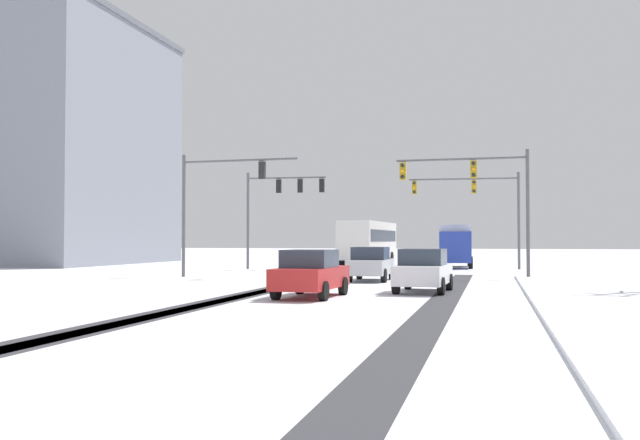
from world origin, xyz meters
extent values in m
cube|color=#38383D|center=(-1.51, 15.77, 0.00)|extent=(1.02, 34.69, 0.01)
cube|color=#38383D|center=(-1.21, 15.77, 0.00)|extent=(0.90, 34.69, 0.01)
cube|color=#38383D|center=(5.57, 15.77, 0.00)|extent=(0.98, 34.69, 0.01)
cube|color=white|center=(10.25, 14.19, 0.06)|extent=(4.00, 34.69, 0.12)
cylinder|color=#56565B|center=(-8.85, 37.53, 3.25)|extent=(0.18, 0.18, 6.50)
cylinder|color=#56565B|center=(-6.18, 37.67, 6.10)|extent=(5.34, 0.39, 0.12)
cube|color=black|center=(-6.72, 37.64, 5.55)|extent=(0.33, 0.26, 0.90)
sphere|color=black|center=(-6.73, 37.80, 5.85)|extent=(0.20, 0.20, 0.20)
sphere|color=orange|center=(-6.73, 37.80, 5.55)|extent=(0.20, 0.20, 0.20)
sphere|color=black|center=(-6.73, 37.80, 5.25)|extent=(0.20, 0.20, 0.20)
cube|color=black|center=(-5.25, 37.72, 5.55)|extent=(0.33, 0.26, 0.90)
sphere|color=black|center=(-5.26, 37.88, 5.85)|extent=(0.20, 0.20, 0.20)
sphere|color=orange|center=(-5.26, 37.88, 5.55)|extent=(0.20, 0.20, 0.20)
sphere|color=black|center=(-5.26, 37.88, 5.25)|extent=(0.20, 0.20, 0.20)
cube|color=black|center=(-3.78, 37.79, 5.55)|extent=(0.33, 0.26, 0.90)
sphere|color=black|center=(-3.79, 37.95, 5.85)|extent=(0.20, 0.20, 0.20)
sphere|color=orange|center=(-3.79, 37.95, 5.55)|extent=(0.20, 0.20, 0.20)
sphere|color=black|center=(-3.79, 37.95, 5.25)|extent=(0.20, 0.20, 0.20)
cylinder|color=#56565B|center=(-8.85, 27.53, 3.25)|extent=(0.18, 0.18, 6.50)
cylinder|color=#56565B|center=(-5.67, 27.40, 6.10)|extent=(6.38, 0.38, 0.12)
cube|color=black|center=(-4.39, 27.35, 5.55)|extent=(0.33, 0.25, 0.90)
sphere|color=black|center=(-4.38, 27.51, 5.85)|extent=(0.20, 0.20, 0.20)
sphere|color=orange|center=(-4.38, 27.51, 5.55)|extent=(0.20, 0.20, 0.20)
sphere|color=black|center=(-4.38, 27.51, 5.25)|extent=(0.20, 0.20, 0.20)
cylinder|color=#56565B|center=(8.85, 41.53, 3.25)|extent=(0.18, 0.18, 6.50)
cylinder|color=#56565B|center=(5.22, 41.33, 6.10)|extent=(7.28, 0.53, 0.12)
cube|color=#B79319|center=(5.94, 41.37, 5.55)|extent=(0.33, 0.26, 0.90)
sphere|color=black|center=(5.95, 41.21, 5.85)|extent=(0.20, 0.20, 0.20)
sphere|color=orange|center=(5.95, 41.21, 5.55)|extent=(0.20, 0.20, 0.20)
sphere|color=black|center=(5.95, 41.21, 5.25)|extent=(0.20, 0.20, 0.20)
cube|color=#B79319|center=(1.94, 41.14, 5.55)|extent=(0.33, 0.26, 0.90)
sphere|color=black|center=(1.95, 40.98, 5.85)|extent=(0.20, 0.20, 0.20)
sphere|color=orange|center=(1.95, 40.98, 5.55)|extent=(0.20, 0.20, 0.20)
sphere|color=black|center=(1.95, 40.98, 5.25)|extent=(0.20, 0.20, 0.20)
cylinder|color=#56565B|center=(8.85, 29.53, 3.25)|extent=(0.18, 0.18, 6.50)
cylinder|color=#56565B|center=(5.56, 29.59, 6.10)|extent=(6.59, 0.23, 0.12)
cube|color=#B79319|center=(6.22, 29.58, 5.55)|extent=(0.32, 0.25, 0.90)
sphere|color=black|center=(6.21, 29.42, 5.85)|extent=(0.20, 0.20, 0.20)
sphere|color=orange|center=(6.21, 29.42, 5.55)|extent=(0.20, 0.20, 0.20)
sphere|color=black|center=(6.21, 29.42, 5.25)|extent=(0.20, 0.20, 0.20)
cube|color=#B79319|center=(2.60, 29.64, 5.55)|extent=(0.32, 0.25, 0.90)
sphere|color=black|center=(2.59, 29.48, 5.85)|extent=(0.20, 0.20, 0.20)
sphere|color=orange|center=(2.59, 29.48, 5.55)|extent=(0.20, 0.20, 0.20)
sphere|color=black|center=(2.59, 29.48, 5.25)|extent=(0.20, 0.20, 0.20)
cube|color=#B7BABF|center=(1.49, 26.21, 0.67)|extent=(1.70, 4.10, 0.70)
cube|color=#2D3847|center=(1.49, 26.06, 1.32)|extent=(1.56, 1.90, 0.60)
cylinder|color=black|center=(0.68, 27.48, 0.32)|extent=(0.22, 0.64, 0.64)
cylinder|color=black|center=(2.29, 27.48, 0.32)|extent=(0.22, 0.64, 0.64)
cylinder|color=black|center=(0.68, 24.94, 0.32)|extent=(0.22, 0.64, 0.64)
cylinder|color=black|center=(2.29, 24.94, 0.32)|extent=(0.22, 0.64, 0.64)
cube|color=silver|center=(4.61, 19.61, 0.67)|extent=(1.92, 4.19, 0.70)
cube|color=#2D3847|center=(4.60, 19.46, 1.32)|extent=(1.66, 1.98, 0.60)
cylinder|color=black|center=(3.87, 20.92, 0.32)|extent=(0.25, 0.65, 0.64)
cylinder|color=black|center=(5.48, 20.83, 0.32)|extent=(0.25, 0.65, 0.64)
cylinder|color=black|center=(3.73, 18.38, 0.32)|extent=(0.25, 0.65, 0.64)
cylinder|color=black|center=(5.35, 18.29, 0.32)|extent=(0.25, 0.65, 0.64)
cube|color=red|center=(1.11, 16.35, 0.67)|extent=(1.86, 4.16, 0.70)
cube|color=#2D3847|center=(1.10, 16.20, 1.32)|extent=(1.63, 1.96, 0.60)
cylinder|color=black|center=(0.35, 17.65, 0.32)|extent=(0.24, 0.65, 0.64)
cylinder|color=black|center=(1.96, 17.59, 0.32)|extent=(0.24, 0.65, 0.64)
cylinder|color=black|center=(0.25, 15.11, 0.32)|extent=(0.24, 0.65, 0.64)
cylinder|color=black|center=(1.86, 15.05, 0.32)|extent=(0.24, 0.65, 0.64)
cube|color=silver|center=(-2.42, 47.82, 1.93)|extent=(2.95, 11.09, 2.90)
cube|color=#283342|center=(-2.42, 47.82, 2.28)|extent=(2.95, 10.22, 0.90)
cylinder|color=black|center=(-1.39, 43.93, 0.48)|extent=(0.34, 0.97, 0.96)
cylinder|color=black|center=(-3.76, 44.02, 0.48)|extent=(0.34, 0.97, 0.96)
cylinder|color=black|center=(-1.10, 51.07, 0.48)|extent=(0.34, 0.97, 0.96)
cylinder|color=black|center=(-3.47, 51.17, 0.48)|extent=(0.34, 0.97, 0.96)
cube|color=#233899|center=(4.70, 41.11, 1.47)|extent=(2.20, 2.30, 2.10)
cube|color=silver|center=(4.52, 44.81, 1.72)|extent=(2.45, 5.30, 2.60)
cylinder|color=black|center=(5.69, 41.60, 0.42)|extent=(0.32, 0.85, 0.84)
cylinder|color=black|center=(3.67, 41.50, 0.42)|extent=(0.32, 0.85, 0.84)
cylinder|color=black|center=(5.46, 46.29, 0.42)|extent=(0.32, 0.85, 0.84)
cylinder|color=black|center=(3.44, 46.19, 0.42)|extent=(0.32, 0.85, 0.84)
camera|label=1|loc=(7.09, -6.44, 1.95)|focal=38.83mm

